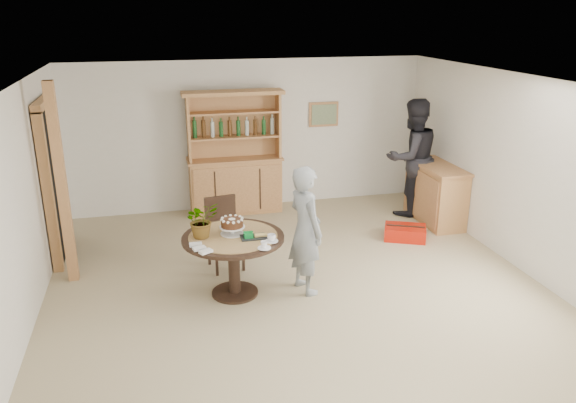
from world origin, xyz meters
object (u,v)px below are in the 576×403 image
at_px(hutch, 235,172).
at_px(dining_table, 233,248).
at_px(teen_boy, 305,230).
at_px(red_suitcase, 405,233).
at_px(sideboard, 436,193).
at_px(adult_person, 412,158).
at_px(dining_chair, 223,228).

relative_size(hutch, dining_table, 1.70).
height_order(teen_boy, red_suitcase, teen_boy).
height_order(sideboard, teen_boy, teen_boy).
relative_size(sideboard, adult_person, 0.65).
distance_m(adult_person, red_suitcase, 1.44).
height_order(dining_chair, teen_boy, teen_boy).
relative_size(dining_chair, adult_person, 0.49).
distance_m(hutch, dining_chair, 2.15).
height_order(sideboard, dining_chair, dining_chair).
relative_size(hutch, red_suitcase, 2.86).
height_order(sideboard, adult_person, adult_person).
bearing_deg(teen_boy, hutch, -8.41).
distance_m(teen_boy, adult_person, 3.28).
relative_size(sideboard, red_suitcase, 1.77).
height_order(adult_person, red_suitcase, adult_person).
relative_size(teen_boy, adult_person, 0.81).
relative_size(dining_chair, red_suitcase, 1.33).
xyz_separation_m(hutch, adult_person, (2.80, -0.80, 0.28)).
distance_m(sideboard, teen_boy, 3.21).
distance_m(dining_table, adult_person, 3.91).
bearing_deg(dining_chair, adult_person, 11.84).
bearing_deg(dining_chair, dining_table, -98.66).
xyz_separation_m(dining_table, adult_person, (3.27, 2.11, 0.36)).
bearing_deg(red_suitcase, dining_table, -133.26).
bearing_deg(dining_chair, red_suitcase, -4.13).
xyz_separation_m(teen_boy, red_suitcase, (1.88, 1.19, -0.69)).
height_order(hutch, red_suitcase, hutch).
distance_m(dining_chair, adult_person, 3.55).
xyz_separation_m(sideboard, red_suitcase, (-0.77, -0.58, -0.37)).
bearing_deg(dining_chair, sideboard, 3.93).
bearing_deg(adult_person, hutch, -27.26).
bearing_deg(adult_person, dining_chair, 10.11).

